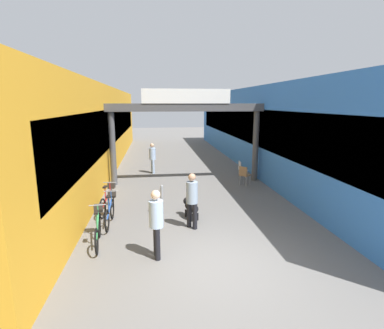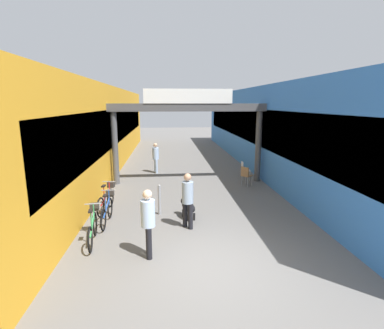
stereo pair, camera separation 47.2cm
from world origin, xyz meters
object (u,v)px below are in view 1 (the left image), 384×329
(dog_on_leash, at_px, (191,206))
(bicycle_red_third, at_px, (108,200))
(pedestrian_companion, at_px, (156,220))
(bollard_post_metal, at_px, (162,200))
(pedestrian_carrying_crate, at_px, (152,156))
(cafe_chair_wood_nearer, at_px, (244,174))
(bicycle_blue_second, at_px, (110,210))
(bicycle_green_nearest, at_px, (98,228))
(pedestrian_with_dog, at_px, (192,197))
(cafe_chair_aluminium_farther, at_px, (242,168))

(dog_on_leash, height_order, bicycle_red_third, bicycle_red_third)
(dog_on_leash, bearing_deg, pedestrian_companion, -114.67)
(bollard_post_metal, bearing_deg, pedestrian_companion, -94.08)
(pedestrian_carrying_crate, bearing_deg, cafe_chair_wood_nearer, -35.81)
(bicycle_blue_second, bearing_deg, dog_on_leash, 3.73)
(pedestrian_carrying_crate, height_order, bicycle_green_nearest, pedestrian_carrying_crate)
(bicycle_green_nearest, bearing_deg, pedestrian_with_dog, 14.44)
(dog_on_leash, height_order, cafe_chair_aluminium_farther, cafe_chair_aluminium_farther)
(pedestrian_with_dog, relative_size, bicycle_red_third, 1.01)
(dog_on_leash, distance_m, bollard_post_metal, 1.01)
(pedestrian_companion, height_order, bollard_post_metal, pedestrian_companion)
(pedestrian_carrying_crate, distance_m, dog_on_leash, 6.73)
(bollard_post_metal, bearing_deg, cafe_chair_wood_nearer, 40.08)
(pedestrian_companion, distance_m, bicycle_green_nearest, 1.91)
(dog_on_leash, bearing_deg, bollard_post_metal, 157.28)
(bicycle_red_third, height_order, cafe_chair_wood_nearer, bicycle_red_third)
(bicycle_blue_second, height_order, bicycle_red_third, same)
(bicycle_green_nearest, relative_size, bicycle_red_third, 1.00)
(pedestrian_carrying_crate, relative_size, dog_on_leash, 1.82)
(pedestrian_companion, height_order, cafe_chair_wood_nearer, pedestrian_companion)
(bicycle_green_nearest, distance_m, cafe_chair_wood_nearer, 7.56)
(dog_on_leash, distance_m, bicycle_red_third, 2.92)
(pedestrian_companion, bearing_deg, bicycle_green_nearest, 147.99)
(bicycle_blue_second, relative_size, bicycle_red_third, 1.01)
(pedestrian_with_dog, height_order, cafe_chair_aluminium_farther, pedestrian_with_dog)
(pedestrian_companion, relative_size, bicycle_green_nearest, 1.01)
(dog_on_leash, relative_size, bicycle_green_nearest, 0.53)
(cafe_chair_aluminium_farther, bearing_deg, bicycle_green_nearest, -132.99)
(bicycle_red_third, distance_m, cafe_chair_wood_nearer, 6.28)
(bollard_post_metal, relative_size, cafe_chair_aluminium_farther, 1.18)
(bicycle_green_nearest, distance_m, bicycle_blue_second, 1.33)
(bicycle_green_nearest, height_order, bollard_post_metal, bollard_post_metal)
(bicycle_green_nearest, relative_size, bollard_post_metal, 1.61)
(cafe_chair_wood_nearer, bearing_deg, bollard_post_metal, -139.92)
(bicycle_blue_second, xyz_separation_m, bollard_post_metal, (1.62, 0.55, 0.10))
(pedestrian_companion, relative_size, cafe_chair_aluminium_farther, 1.92)
(bicycle_blue_second, bearing_deg, pedestrian_carrying_crate, 79.10)
(pedestrian_companion, bearing_deg, dog_on_leash, 65.33)
(cafe_chair_wood_nearer, bearing_deg, bicycle_blue_second, -145.28)
(pedestrian_companion, relative_size, dog_on_leash, 1.92)
(cafe_chair_wood_nearer, bearing_deg, cafe_chair_aluminium_farther, 79.16)
(bicycle_red_third, height_order, cafe_chair_aluminium_farther, bicycle_red_third)
(bicycle_red_third, bearing_deg, pedestrian_companion, -64.04)
(pedestrian_companion, bearing_deg, pedestrian_with_dog, 56.97)
(bicycle_red_third, bearing_deg, bicycle_blue_second, -78.19)
(pedestrian_companion, xyz_separation_m, bicycle_green_nearest, (-1.55, 0.97, -0.54))
(cafe_chair_aluminium_farther, bearing_deg, pedestrian_companion, -120.56)
(cafe_chair_wood_nearer, bearing_deg, pedestrian_companion, -123.61)
(pedestrian_with_dog, xyz_separation_m, bicycle_blue_second, (-2.49, 0.64, -0.53))
(pedestrian_with_dog, bearing_deg, pedestrian_carrying_crate, 99.09)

